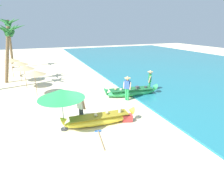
{
  "coord_description": "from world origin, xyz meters",
  "views": [
    {
      "loc": [
        -2.54,
        -8.61,
        4.83
      ],
      "look_at": [
        1.95,
        2.25,
        0.9
      ],
      "focal_mm": 29.99,
      "sensor_mm": 36.0,
      "label": 1
    }
  ],
  "objects_px": {
    "person_vendor_hatted": "(127,86)",
    "palm_tree_mid_cluster": "(8,34)",
    "boat_yellow_foreground": "(100,119)",
    "palm_tree_tall_inland": "(9,27)",
    "person_tourist_customer": "(81,107)",
    "patio_umbrella_large": "(61,94)",
    "person_vendor_assistant": "(150,79)",
    "boat_green_midground": "(131,92)",
    "cooler_box": "(127,118)",
    "paddle": "(100,136)"
  },
  "relations": [
    {
      "from": "palm_tree_mid_cluster",
      "to": "paddle",
      "type": "xyz_separation_m",
      "value": [
        4.24,
        -11.75,
        -4.22
      ]
    },
    {
      "from": "person_tourist_customer",
      "to": "patio_umbrella_large",
      "type": "xyz_separation_m",
      "value": [
        -0.98,
        -0.44,
        1.0
      ]
    },
    {
      "from": "person_vendor_assistant",
      "to": "paddle",
      "type": "xyz_separation_m",
      "value": [
        -5.65,
        -4.59,
        -0.97
      ]
    },
    {
      "from": "patio_umbrella_large",
      "to": "paddle",
      "type": "relative_size",
      "value": 1.32
    },
    {
      "from": "boat_green_midground",
      "to": "person_vendor_hatted",
      "type": "xyz_separation_m",
      "value": [
        -0.68,
        -0.68,
        0.7
      ]
    },
    {
      "from": "palm_tree_mid_cluster",
      "to": "paddle",
      "type": "distance_m",
      "value": 13.19
    },
    {
      "from": "person_vendor_assistant",
      "to": "patio_umbrella_large",
      "type": "relative_size",
      "value": 0.79
    },
    {
      "from": "person_tourist_customer",
      "to": "cooler_box",
      "type": "relative_size",
      "value": 2.91
    },
    {
      "from": "boat_yellow_foreground",
      "to": "person_vendor_hatted",
      "type": "bearing_deg",
      "value": 41.45
    },
    {
      "from": "person_vendor_assistant",
      "to": "paddle",
      "type": "distance_m",
      "value": 7.35
    },
    {
      "from": "boat_yellow_foreground",
      "to": "palm_tree_tall_inland",
      "type": "relative_size",
      "value": 0.66
    },
    {
      "from": "palm_tree_mid_cluster",
      "to": "cooler_box",
      "type": "xyz_separation_m",
      "value": [
        6.1,
        -10.86,
        -4.06
      ]
    },
    {
      "from": "person_vendor_hatted",
      "to": "palm_tree_mid_cluster",
      "type": "bearing_deg",
      "value": 132.54
    },
    {
      "from": "person_vendor_hatted",
      "to": "paddle",
      "type": "xyz_separation_m",
      "value": [
        -3.22,
        -3.63,
        -0.97
      ]
    },
    {
      "from": "boat_yellow_foreground",
      "to": "person_vendor_assistant",
      "type": "relative_size",
      "value": 2.27
    },
    {
      "from": "palm_tree_tall_inland",
      "to": "person_vendor_hatted",
      "type": "bearing_deg",
      "value": -62.23
    },
    {
      "from": "person_tourist_customer",
      "to": "paddle",
      "type": "height_order",
      "value": "person_tourist_customer"
    },
    {
      "from": "patio_umbrella_large",
      "to": "cooler_box",
      "type": "height_order",
      "value": "patio_umbrella_large"
    },
    {
      "from": "person_tourist_customer",
      "to": "palm_tree_mid_cluster",
      "type": "relative_size",
      "value": 0.3
    },
    {
      "from": "boat_green_midground",
      "to": "patio_umbrella_large",
      "type": "relative_size",
      "value": 1.89
    },
    {
      "from": "palm_tree_tall_inland",
      "to": "cooler_box",
      "type": "xyz_separation_m",
      "value": [
        6.61,
        -17.86,
        -4.61
      ]
    },
    {
      "from": "person_tourist_customer",
      "to": "patio_umbrella_large",
      "type": "height_order",
      "value": "patio_umbrella_large"
    },
    {
      "from": "boat_green_midground",
      "to": "palm_tree_mid_cluster",
      "type": "xyz_separation_m",
      "value": [
        -8.14,
        7.45,
        3.94
      ]
    },
    {
      "from": "boat_yellow_foreground",
      "to": "cooler_box",
      "type": "height_order",
      "value": "boat_yellow_foreground"
    },
    {
      "from": "person_vendor_hatted",
      "to": "patio_umbrella_large",
      "type": "distance_m",
      "value": 5.26
    },
    {
      "from": "person_vendor_hatted",
      "to": "palm_tree_mid_cluster",
      "type": "height_order",
      "value": "palm_tree_mid_cluster"
    },
    {
      "from": "boat_yellow_foreground",
      "to": "person_tourist_customer",
      "type": "bearing_deg",
      "value": 142.36
    },
    {
      "from": "patio_umbrella_large",
      "to": "paddle",
      "type": "height_order",
      "value": "patio_umbrella_large"
    },
    {
      "from": "palm_tree_tall_inland",
      "to": "paddle",
      "type": "height_order",
      "value": "palm_tree_tall_inland"
    },
    {
      "from": "person_vendor_hatted",
      "to": "cooler_box",
      "type": "distance_m",
      "value": 3.15
    },
    {
      "from": "person_vendor_assistant",
      "to": "palm_tree_tall_inland",
      "type": "distance_m",
      "value": 17.98
    },
    {
      "from": "person_tourist_customer",
      "to": "palm_tree_tall_inland",
      "type": "height_order",
      "value": "palm_tree_tall_inland"
    },
    {
      "from": "boat_green_midground",
      "to": "cooler_box",
      "type": "distance_m",
      "value": 3.97
    },
    {
      "from": "person_tourist_customer",
      "to": "cooler_box",
      "type": "bearing_deg",
      "value": -20.09
    },
    {
      "from": "patio_umbrella_large",
      "to": "palm_tree_mid_cluster",
      "type": "xyz_separation_m",
      "value": [
        -2.82,
        10.46,
        2.37
      ]
    },
    {
      "from": "person_vendor_assistant",
      "to": "palm_tree_tall_inland",
      "type": "relative_size",
      "value": 0.29
    },
    {
      "from": "boat_yellow_foreground",
      "to": "palm_tree_mid_cluster",
      "type": "bearing_deg",
      "value": 113.44
    },
    {
      "from": "boat_yellow_foreground",
      "to": "person_vendor_hatted",
      "type": "distance_m",
      "value": 3.86
    },
    {
      "from": "person_vendor_assistant",
      "to": "palm_tree_mid_cluster",
      "type": "bearing_deg",
      "value": 144.09
    },
    {
      "from": "patio_umbrella_large",
      "to": "palm_tree_mid_cluster",
      "type": "bearing_deg",
      "value": 105.11
    },
    {
      "from": "palm_tree_mid_cluster",
      "to": "palm_tree_tall_inland",
      "type": "bearing_deg",
      "value": 94.15
    },
    {
      "from": "patio_umbrella_large",
      "to": "cooler_box",
      "type": "distance_m",
      "value": 3.71
    },
    {
      "from": "palm_tree_tall_inland",
      "to": "paddle",
      "type": "bearing_deg",
      "value": -75.79
    },
    {
      "from": "cooler_box",
      "to": "patio_umbrella_large",
      "type": "bearing_deg",
      "value": -168.99
    },
    {
      "from": "palm_tree_tall_inland",
      "to": "patio_umbrella_large",
      "type": "bearing_deg",
      "value": -79.19
    },
    {
      "from": "person_vendor_assistant",
      "to": "patio_umbrella_large",
      "type": "distance_m",
      "value": 7.85
    },
    {
      "from": "palm_tree_tall_inland",
      "to": "palm_tree_mid_cluster",
      "type": "bearing_deg",
      "value": -85.85
    },
    {
      "from": "person_tourist_customer",
      "to": "patio_umbrella_large",
      "type": "bearing_deg",
      "value": -155.78
    },
    {
      "from": "person_tourist_customer",
      "to": "patio_umbrella_large",
      "type": "distance_m",
      "value": 1.47
    },
    {
      "from": "paddle",
      "to": "person_vendor_assistant",
      "type": "bearing_deg",
      "value": 39.07
    }
  ]
}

